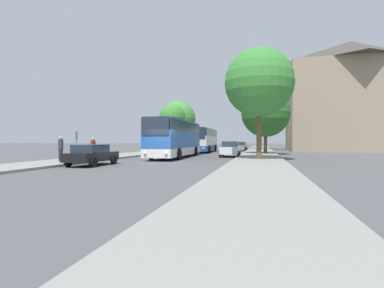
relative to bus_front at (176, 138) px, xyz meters
name	(u,v)px	position (x,y,z in m)	size (l,w,h in m)	color
ground_plane	(165,162)	(0.82, -5.87, -1.87)	(300.00, 300.00, 0.00)	#4C4C4F
sidewalk_left	(83,160)	(-6.18, -5.87, -1.80)	(4.00, 120.00, 0.15)	gray
sidewalk_right	(258,162)	(7.82, -5.87, -1.80)	(4.00, 120.00, 0.15)	gray
building_right_background	(350,96)	(21.30, 22.44, 6.56)	(17.96, 11.98, 16.87)	gray
bus_front	(176,138)	(0.00, 0.00, 0.00)	(2.84, 12.14, 3.52)	silver
bus_middle	(204,140)	(0.10, 13.95, -0.10)	(3.00, 11.92, 3.32)	#2D519E
parked_car_left_curb	(92,155)	(-2.80, -10.16, -1.15)	(2.00, 4.08, 1.38)	black
parked_car_right_near	(230,149)	(5.00, 2.37, -1.07)	(1.96, 4.10, 1.56)	silver
parked_car_right_far	(240,146)	(4.70, 20.65, -1.13)	(2.31, 4.09, 1.42)	slate
bus_stop_sign	(76,142)	(-5.62, -7.68, -0.32)	(0.08, 0.45, 2.25)	gray
pedestrian_waiting_near	(93,148)	(-5.53, -5.52, -0.85)	(0.36, 0.36, 1.74)	#23232D
pedestrian_waiting_far	(93,148)	(-6.15, -4.44, -0.92)	(0.36, 0.36, 1.61)	#23232D
pedestrian_walking_back	(61,148)	(-6.27, -8.61, -0.81)	(0.36, 0.36, 1.80)	#23232D
tree_left_near	(178,119)	(-7.25, 26.56, 3.90)	(6.64, 6.64, 8.95)	#47331E
tree_left_far	(172,117)	(-6.09, 18.97, 3.57)	(4.24, 4.24, 7.44)	#513D23
tree_right_near	(266,113)	(8.52, 8.31, 3.00)	(5.64, 5.64, 7.55)	brown
tree_right_mid	(259,83)	(7.85, -2.77, 4.48)	(5.61, 5.61, 9.03)	brown
tree_right_far	(261,114)	(7.94, 29.58, 4.78)	(6.22, 6.22, 9.63)	brown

